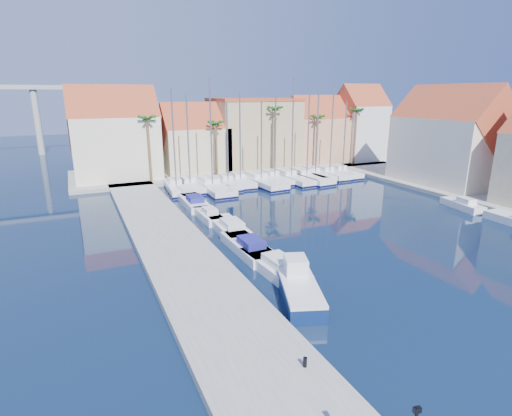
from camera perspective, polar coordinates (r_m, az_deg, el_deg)
The scene contains 36 objects.
ground at distance 25.63m, azimuth 18.39°, elevation -14.55°, with size 260.00×260.00×0.00m, color black.
quay_west at distance 32.46m, azimuth -10.69°, elevation -6.81°, with size 6.00×77.00×0.50m, color gray.
shore_north at distance 69.84m, azimuth -2.54°, elevation 5.73°, with size 54.00×16.00×0.50m, color gray.
shore_east at distance 58.16m, azimuth 31.83°, elevation 1.21°, with size 12.00×60.00×0.50m, color gray.
bollard at distance 19.90m, azimuth 7.01°, elevation -21.01°, with size 0.19×0.19×0.48m, color black.
fishing_boat at distance 26.33m, azimuth 6.06°, elevation -11.01°, with size 4.27×6.88×2.29m.
motorboat_west_0 at distance 29.77m, azimuth 2.63°, elevation -8.15°, with size 2.71×7.11×1.40m.
motorboat_west_1 at distance 33.19m, azimuth -1.12°, elevation -5.52°, with size 2.34×7.07×1.40m.
motorboat_west_2 at distance 37.80m, azimuth -3.73°, elevation -2.82°, with size 2.50×7.33×1.40m.
motorboat_west_3 at distance 41.90m, azimuth -6.80°, elevation -1.00°, with size 1.82×5.42×1.40m.
motorboat_west_4 at distance 47.17m, azimuth -8.86°, elevation 0.85°, with size 2.57×7.28×1.40m.
motorboat_west_5 at distance 52.18m, azimuth -10.30°, elevation 2.25°, with size 2.75×6.96×1.40m.
motorboat_east_1 at distance 51.33m, azimuth 27.44°, elevation 0.44°, with size 2.56×5.56×1.40m.
sailboat_0 at distance 54.79m, azimuth -11.39°, elevation 2.97°, with size 3.02×8.91×13.31m.
sailboat_1 at distance 55.75m, azimuth -9.53°, elevation 3.27°, with size 2.56×8.64×12.56m.
sailboat_2 at distance 54.97m, azimuth -6.45°, elevation 3.18°, with size 3.28×11.84×14.60m.
sailboat_3 at distance 56.76m, azimuth -4.13°, elevation 3.68°, with size 2.75×8.24×11.68m.
sailboat_4 at distance 57.94m, azimuth -2.39°, elevation 3.97°, with size 2.61×8.66×12.90m.
sailboat_5 at distance 58.21m, azimuth 0.42°, elevation 3.97°, with size 4.02×11.98×11.58m.
sailboat_6 at distance 60.00m, azimuth 2.44°, elevation 4.37°, with size 2.93×9.09×12.31m.
sailboat_7 at distance 60.49m, azimuth 4.75°, elevation 4.43°, with size 3.66×11.01×14.91m.
sailboat_8 at distance 61.60m, azimuth 6.89°, elevation 4.54°, with size 3.96×11.71×12.77m.
sailboat_9 at distance 63.22m, azimuth 8.22°, elevation 4.81°, with size 2.82×9.59×12.85m.
sailboat_10 at distance 64.49m, azimuth 10.21°, elevation 4.97°, with size 2.62×9.37×14.07m.
sailboat_11 at distance 65.93m, azimuth 12.00°, elevation 5.08°, with size 2.54×9.03×11.53m.
building_0 at distance 63.27m, azimuth -19.52°, elevation 9.51°, with size 12.30×9.00×13.50m.
building_1 at distance 65.60m, azimuth -8.83°, elevation 9.35°, with size 10.30×8.00×11.00m.
building_2 at distance 70.21m, azimuth -0.30°, elevation 10.75°, with size 14.20×10.20×11.50m.
building_3 at distance 75.12m, azimuth 8.54°, elevation 10.61°, with size 10.30×8.00×12.00m.
building_4 at distance 79.50m, azimuth 14.54°, elevation 11.38°, with size 8.30×8.00×14.00m.
building_6 at distance 62.45m, azimuth 25.86°, elevation 8.76°, with size 9.00×14.30×13.50m.
palm_0 at distance 58.64m, azimuth -15.29°, elevation 11.93°, with size 2.60×2.60×10.15m.
palm_1 at distance 61.17m, azimuth -5.78°, elevation 11.66°, with size 2.60×2.60×9.15m.
palm_2 at distance 65.00m, azimuth 2.77°, elevation 13.63°, with size 2.60×2.60×11.15m.
palm_3 at distance 69.10m, azimuth 8.80°, elevation 12.44°, with size 2.60×2.60×9.65m.
palm_4 at distance 73.74m, azimuth 14.18°, elevation 13.09°, with size 2.60×2.60×10.65m.
Camera 1 is at (-15.81, -15.70, 12.68)m, focal length 28.00 mm.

